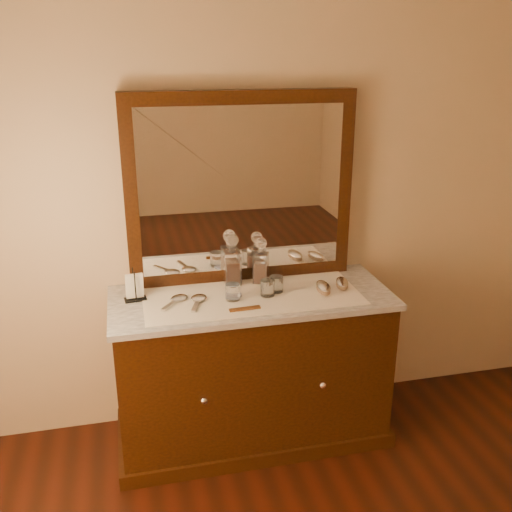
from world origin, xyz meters
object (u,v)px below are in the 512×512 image
Objects in this scene: comb at (245,309)px; napkin_rack at (135,288)px; pin_dish at (235,295)px; brush_far at (342,283)px; decanter_left at (232,265)px; brush_near at (323,288)px; decanter_right at (261,265)px; hand_mirror_inner at (198,299)px; dresser_cabinet at (252,370)px; hand_mirror_outer at (177,299)px; mirror_frame at (241,189)px.

comb is 0.57m from napkin_rack.
pin_dish is 0.58m from brush_far.
decanter_left is at bearing 9.78° from napkin_rack.
brush_near is (0.44, 0.12, 0.02)m from comb.
decanter_right is 0.41m from hand_mirror_inner.
decanter_left is at bearing 153.77° from brush_near.
brush_near is 1.05× the size of brush_far.
brush_far reaches higher than dresser_cabinet.
brush_far reaches higher than comb.
comb is at bearing -116.02° from decanter_right.
hand_mirror_inner reaches higher than comb.
hand_mirror_outer is (-0.29, 0.01, 0.00)m from pin_dish.
dresser_cabinet is 0.67m from brush_far.
mirror_frame reaches higher than pin_dish.
decanter_left reaches higher than pin_dish.
decanter_right is 1.31× the size of hand_mirror_outer.
hand_mirror_outer and hand_mirror_inner have the same top height.
dresser_cabinet is at bearing -7.77° from napkin_rack.
brush_far is at bearing -0.71° from pin_dish.
mirror_frame is at bearing 32.00° from hand_mirror_outer.
brush_near reaches higher than comb.
hand_mirror_inner is at bearing 140.66° from comb.
mirror_frame is 0.42m from decanter_right.
pin_dish is 0.16m from comb.
pin_dish is at bearing 93.03° from comb.
mirror_frame is at bearing 90.00° from dresser_cabinet.
mirror_frame is 5.73× the size of hand_mirror_inner.
mirror_frame is at bearing 76.92° from comb.
decanter_left reaches higher than dresser_cabinet.
decanter_left is 0.36m from hand_mirror_outer.
napkin_rack is 1.07m from brush_far.
brush_near is (0.28, -0.20, -0.08)m from decanter_right.
napkin_rack is at bearing 162.67° from hand_mirror_inner.
decanter_left is at bearing 162.12° from brush_far.
decanter_left is (0.02, 0.17, 0.10)m from pin_dish.
hand_mirror_inner is (-0.36, -0.17, -0.09)m from decanter_right.
comb is 0.46m from brush_near.
hand_mirror_outer is at bearing 175.74° from brush_near.
pin_dish is 0.44× the size of brush_near.
hand_mirror_inner is (0.10, -0.02, 0.00)m from hand_mirror_outer.
pin_dish is 0.26× the size of decanter_left.
dresser_cabinet is at bearing -90.00° from mirror_frame.
dresser_cabinet is 9.15× the size of brush_far.
mirror_frame is 4.30× the size of decanter_left.
pin_dish is 0.46× the size of comb.
decanter_right reaches higher than dresser_cabinet.
decanter_right reaches higher than napkin_rack.
napkin_rack is at bearing 175.20° from brush_far.
decanter_left is 1.33× the size of hand_mirror_inner.
decanter_right is at bearing 144.48° from brush_near.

